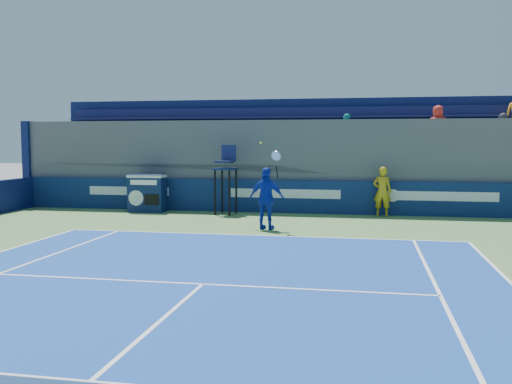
% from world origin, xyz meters
% --- Properties ---
extents(ball_person, '(0.68, 0.49, 1.73)m').
position_xyz_m(ball_person, '(3.43, 16.71, 0.88)').
color(ball_person, gold).
rests_on(ball_person, apron).
extents(back_hoarding, '(20.40, 0.21, 1.20)m').
position_xyz_m(back_hoarding, '(0.00, 17.10, 0.60)').
color(back_hoarding, '#0E1F4E').
rests_on(back_hoarding, ground).
extents(match_clock, '(1.33, 0.75, 1.40)m').
position_xyz_m(match_clock, '(-5.04, 16.45, 0.74)').
color(match_clock, '#0E1C47').
rests_on(match_clock, ground).
extents(umpire_chair, '(0.83, 0.83, 2.48)m').
position_xyz_m(umpire_chair, '(-2.00, 16.28, 1.53)').
color(umpire_chair, black).
rests_on(umpire_chair, ground).
extents(tennis_player, '(1.14, 0.64, 2.57)m').
position_xyz_m(tennis_player, '(0.03, 13.03, 0.93)').
color(tennis_player, '#132EA2').
rests_on(tennis_player, apron).
extents(stadium_seating, '(21.00, 4.05, 4.48)m').
position_xyz_m(stadium_seating, '(0.02, 19.15, 1.84)').
color(stadium_seating, '#535258').
rests_on(stadium_seating, ground).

